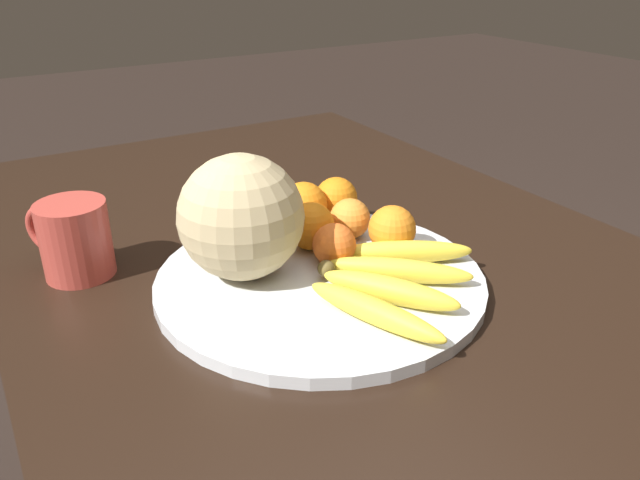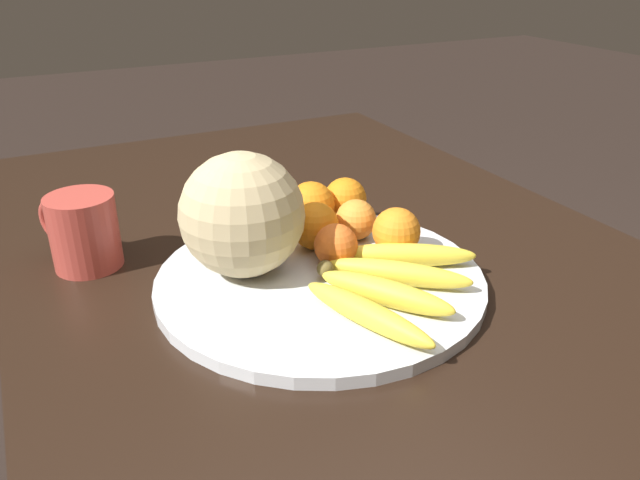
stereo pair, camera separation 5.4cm
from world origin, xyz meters
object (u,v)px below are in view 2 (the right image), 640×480
at_px(kitchen_table, 384,363).
at_px(ceramic_mug, 83,231).
at_px(orange_mid_center, 345,199).
at_px(orange_front_right, 315,226).
at_px(orange_top_small, 336,245).
at_px(produce_tag, 324,235).
at_px(fruit_bowl, 320,279).
at_px(orange_back_left, 396,231).
at_px(melon, 242,215).
at_px(orange_front_left, 311,205).
at_px(banana_bunch, 389,282).
at_px(orange_back_right, 356,220).

distance_m(kitchen_table, ceramic_mug, 0.45).
height_order(kitchen_table, orange_mid_center, orange_mid_center).
bearing_deg(orange_front_right, orange_top_small, 0.99).
height_order(orange_front_right, orange_top_small, orange_front_right).
distance_m(produce_tag, ceramic_mug, 0.34).
distance_m(fruit_bowl, orange_back_left, 0.13).
relative_size(kitchen_table, produce_tag, 22.37).
relative_size(melon, orange_back_left, 2.42).
distance_m(fruit_bowl, orange_front_left, 0.16).
height_order(fruit_bowl, banana_bunch, banana_bunch).
bearing_deg(produce_tag, fruit_bowl, -66.12).
bearing_deg(orange_top_small, kitchen_table, 15.26).
bearing_deg(orange_front_right, orange_back_left, 54.34).
xyz_separation_m(banana_bunch, orange_front_left, (-0.22, 0.00, 0.02)).
bearing_deg(kitchen_table, banana_bunch, -14.35).
bearing_deg(ceramic_mug, orange_back_left, 63.86).
bearing_deg(orange_mid_center, orange_front_right, -50.82).
xyz_separation_m(fruit_bowl, orange_back_right, (-0.07, 0.10, 0.04)).
xyz_separation_m(orange_top_small, ceramic_mug, (-0.18, -0.29, 0.01)).
distance_m(kitchen_table, orange_front_left, 0.26).
distance_m(fruit_bowl, orange_mid_center, 0.19).
bearing_deg(orange_back_left, orange_front_left, -153.52).
distance_m(orange_front_right, orange_back_left, 0.11).
relative_size(orange_front_right, ceramic_mug, 0.56).
height_order(orange_front_left, orange_top_small, orange_front_left).
distance_m(orange_back_left, orange_back_right, 0.07).
distance_m(melon, banana_bunch, 0.20).
bearing_deg(kitchen_table, orange_front_left, 179.98).
relative_size(orange_back_left, orange_top_small, 1.13).
relative_size(kitchen_table, ceramic_mug, 14.10).
bearing_deg(orange_back_left, orange_top_small, -93.94).
bearing_deg(banana_bunch, orange_back_left, 102.84).
bearing_deg(melon, produce_tag, 109.10).
distance_m(fruit_bowl, melon, 0.13).
bearing_deg(orange_front_left, orange_back_right, 31.73).
height_order(orange_front_left, ceramic_mug, ceramic_mug).
distance_m(orange_front_left, ceramic_mug, 0.32).
bearing_deg(produce_tag, banana_bunch, -37.73).
bearing_deg(banana_bunch, orange_mid_center, 124.56).
relative_size(orange_top_small, ceramic_mug, 0.49).
bearing_deg(orange_front_right, orange_mid_center, 129.18).
relative_size(kitchen_table, orange_mid_center, 25.48).
bearing_deg(orange_back_right, orange_front_right, -89.04).
bearing_deg(kitchen_table, ceramic_mug, -130.65).
bearing_deg(melon, orange_top_small, 70.70).
bearing_deg(ceramic_mug, orange_top_small, 58.18).
distance_m(orange_front_left, orange_top_small, 0.13).
relative_size(orange_mid_center, orange_back_right, 1.12).
height_order(kitchen_table, orange_front_right, orange_front_right).
bearing_deg(fruit_bowl, orange_back_left, 93.75).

